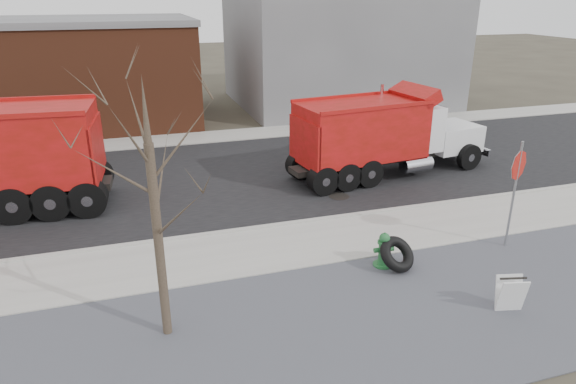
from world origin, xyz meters
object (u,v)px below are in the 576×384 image
object	(u,v)px
truck_tire	(397,254)
dump_truck_red_a	(383,132)
fire_hydrant	(384,251)
sandwich_board	(511,294)
stop_sign	(517,177)

from	to	relation	value
truck_tire	dump_truck_red_a	xyz separation A→B (m)	(2.91, 6.54, 1.22)
fire_hydrant	sandwich_board	bearing A→B (deg)	-52.95
fire_hydrant	sandwich_board	size ratio (longest dim) A/B	1.15
fire_hydrant	dump_truck_red_a	world-z (taller)	dump_truck_red_a
truck_tire	stop_sign	bearing A→B (deg)	3.41
stop_sign	dump_truck_red_a	world-z (taller)	dump_truck_red_a
fire_hydrant	stop_sign	distance (m)	4.00
truck_tire	sandwich_board	size ratio (longest dim) A/B	1.48
truck_tire	stop_sign	distance (m)	3.78
stop_sign	dump_truck_red_a	distance (m)	6.37
fire_hydrant	dump_truck_red_a	size ratio (longest dim) A/B	0.12
stop_sign	dump_truck_red_a	size ratio (longest dim) A/B	0.37
dump_truck_red_a	sandwich_board	bearing A→B (deg)	-106.88
sandwich_board	dump_truck_red_a	bearing A→B (deg)	94.23
fire_hydrant	stop_sign	xyz separation A→B (m)	(3.67, -0.03, 1.58)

